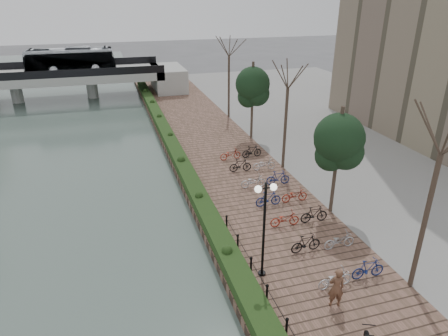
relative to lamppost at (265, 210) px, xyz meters
name	(u,v)px	position (x,y,z in m)	size (l,w,h in m)	color
promenade	(227,168)	(2.19, 12.88, -3.70)	(8.00, 75.00, 0.50)	brown
inland_pavement	(401,147)	(18.19, 12.88, -3.70)	(24.00, 75.00, 0.50)	gray
hedge	(177,155)	(-1.21, 15.38, -3.15)	(1.10, 56.00, 0.60)	#1B3914
chain_fence	(276,309)	(-0.41, -2.62, -3.10)	(0.10, 14.10, 0.70)	black
lamppost	(265,210)	(0.00, 0.00, 0.00)	(1.02, 0.32, 4.78)	black
pedestrian	(336,288)	(2.19, -2.78, -2.53)	(0.68, 0.44, 1.86)	brown
bicycle_parking	(281,197)	(3.68, 6.10, -2.98)	(2.40, 17.32, 1.00)	#BABBC0
street_trees	(306,142)	(6.19, 8.06, -0.27)	(3.20, 37.12, 6.80)	#3B3123
bridge	(26,75)	(-15.38, 40.38, -0.58)	(36.00, 10.77, 6.50)	#AAABA5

